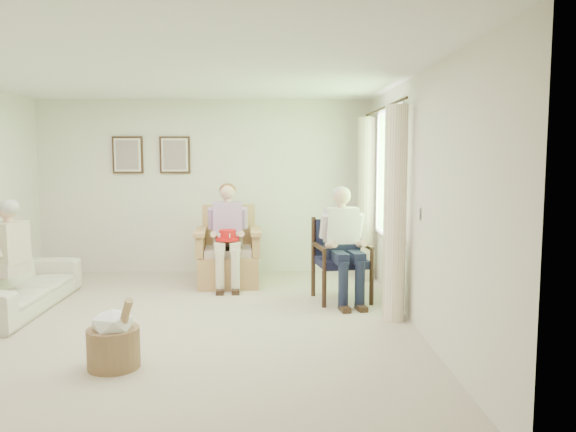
% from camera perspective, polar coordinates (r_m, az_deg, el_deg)
% --- Properties ---
extents(floor, '(5.50, 5.50, 0.00)m').
position_cam_1_polar(floor, '(6.09, -11.39, -10.89)').
color(floor, '#C2B29C').
rests_on(floor, ground).
extents(back_wall, '(5.00, 0.04, 2.60)m').
position_cam_1_polar(back_wall, '(8.56, -8.34, 2.94)').
color(back_wall, silver).
rests_on(back_wall, ground).
extents(front_wall, '(5.00, 0.04, 2.60)m').
position_cam_1_polar(front_wall, '(3.19, -20.58, -2.78)').
color(front_wall, silver).
rests_on(front_wall, ground).
extents(right_wall, '(0.04, 5.50, 2.60)m').
position_cam_1_polar(right_wall, '(5.92, 12.87, 1.43)').
color(right_wall, silver).
rests_on(right_wall, ground).
extents(ceiling, '(5.00, 5.50, 0.02)m').
position_cam_1_polar(ceiling, '(5.88, -11.95, 14.12)').
color(ceiling, white).
rests_on(ceiling, back_wall).
extents(window, '(0.13, 2.50, 1.63)m').
position_cam_1_polar(window, '(7.07, 10.28, 4.55)').
color(window, '#2D6B23').
rests_on(window, right_wall).
extents(curtain_left, '(0.34, 0.34, 2.30)m').
position_cam_1_polar(curtain_left, '(6.11, 10.79, 0.21)').
color(curtain_left, '#FEE8C7').
rests_on(curtain_left, ground).
extents(curtain_right, '(0.34, 0.34, 2.30)m').
position_cam_1_polar(curtain_right, '(8.03, 7.89, 1.67)').
color(curtain_right, '#FEE8C7').
rests_on(curtain_right, ground).
extents(framed_print_left, '(0.45, 0.05, 0.55)m').
position_cam_1_polar(framed_print_left, '(8.72, -15.98, 5.98)').
color(framed_print_left, '#382114').
rests_on(framed_print_left, back_wall).
extents(framed_print_right, '(0.45, 0.05, 0.55)m').
position_cam_1_polar(framed_print_right, '(8.57, -11.43, 6.10)').
color(framed_print_right, '#382114').
rests_on(framed_print_right, back_wall).
extents(wicker_armchair, '(0.85, 0.84, 1.08)m').
position_cam_1_polar(wicker_armchair, '(7.80, -6.04, -4.42)').
color(wicker_armchair, tan).
rests_on(wicker_armchair, ground).
extents(wood_armchair, '(0.64, 0.60, 0.98)m').
position_cam_1_polar(wood_armchair, '(6.98, 5.40, -4.06)').
color(wood_armchair, black).
rests_on(wood_armchair, ground).
extents(sofa, '(2.08, 0.81, 0.61)m').
position_cam_1_polar(sofa, '(7.22, -26.00, -6.22)').
color(sofa, silver).
rests_on(sofa, ground).
extents(person_wicker, '(0.40, 0.62, 1.37)m').
position_cam_1_polar(person_wicker, '(7.59, -6.17, -1.19)').
color(person_wicker, beige).
rests_on(person_wicker, ground).
extents(person_dark, '(0.40, 0.63, 1.37)m').
position_cam_1_polar(person_dark, '(6.78, 5.58, -2.07)').
color(person_dark, '#171D33').
rests_on(person_dark, ground).
extents(person_sofa, '(0.42, 0.63, 1.27)m').
position_cam_1_polar(person_sofa, '(6.97, -26.84, -3.19)').
color(person_sofa, beige).
rests_on(person_sofa, ground).
extents(red_hat, '(0.30, 0.30, 0.14)m').
position_cam_1_polar(red_hat, '(7.40, -6.17, -2.05)').
color(red_hat, red).
rests_on(red_hat, person_wicker).
extents(hatbox, '(0.55, 0.55, 0.64)m').
position_cam_1_polar(hatbox, '(5.02, -17.30, -11.81)').
color(hatbox, tan).
rests_on(hatbox, ground).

